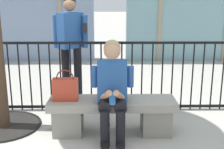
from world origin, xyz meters
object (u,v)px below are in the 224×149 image
at_px(seated_person_with_phone, 112,87).
at_px(bystander_at_railing, 71,41).
at_px(handbag_on_bench, 65,89).
at_px(stone_bench, 112,113).

relative_size(seated_person_with_phone, bystander_at_railing, 0.71).
relative_size(handbag_on_bench, bystander_at_railing, 0.23).
bearing_deg(stone_bench, bystander_at_railing, 117.50).
xyz_separation_m(stone_bench, seated_person_with_phone, (0.00, -0.13, 0.38)).
xyz_separation_m(handbag_on_bench, bystander_at_railing, (-0.07, 1.26, 0.40)).
distance_m(stone_bench, handbag_on_bench, 0.67).
height_order(seated_person_with_phone, handbag_on_bench, seated_person_with_phone).
xyz_separation_m(stone_bench, bystander_at_railing, (-0.65, 1.25, 0.73)).
bearing_deg(handbag_on_bench, bystander_at_railing, 93.15).
relative_size(stone_bench, bystander_at_railing, 0.94).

